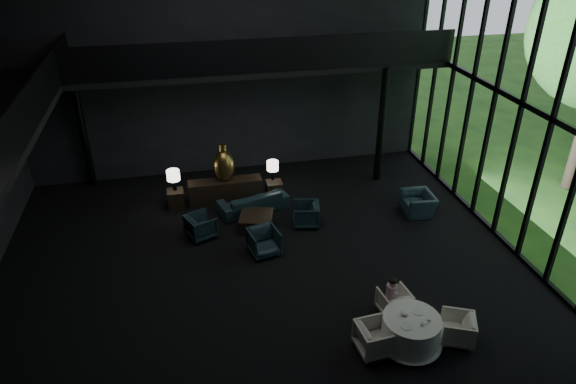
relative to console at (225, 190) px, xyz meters
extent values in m
cube|color=black|center=(0.61, -3.59, -0.38)|extent=(14.00, 12.00, 0.02)
cube|color=black|center=(0.61, 2.41, 3.62)|extent=(14.00, 0.04, 8.00)
cube|color=black|center=(0.61, -9.59, 3.62)|extent=(14.00, 0.04, 8.00)
cube|color=black|center=(1.61, 1.41, 3.62)|extent=(12.00, 2.00, 0.25)
cube|color=black|center=(-4.39, -3.59, 4.22)|extent=(0.06, 12.00, 1.00)
cube|color=black|center=(1.61, 0.41, 4.22)|extent=(12.00, 0.06, 1.00)
cylinder|color=black|center=(-4.39, 2.11, 1.62)|extent=(0.24, 0.24, 4.00)
cylinder|color=black|center=(5.41, 0.41, 1.62)|extent=(0.24, 0.24, 4.00)
cube|color=black|center=(0.00, 0.00, 0.00)|extent=(2.37, 0.54, 0.75)
ellipsoid|color=#9E6028|center=(0.00, 0.04, 0.89)|extent=(0.67, 0.67, 1.03)
cylinder|color=#9E6028|center=(0.00, 0.04, 1.51)|extent=(0.23, 0.23, 0.21)
cube|color=black|center=(-1.60, -0.01, -0.09)|extent=(0.52, 0.52, 0.57)
cylinder|color=black|center=(-1.60, 0.04, 0.37)|extent=(0.12, 0.12, 0.36)
cylinder|color=white|center=(-1.60, 0.04, 0.72)|extent=(0.41, 0.41, 0.33)
cube|color=black|center=(1.60, -0.11, -0.09)|extent=(0.52, 0.52, 0.57)
cylinder|color=black|center=(1.60, 0.10, 0.36)|extent=(0.12, 0.12, 0.34)
cylinder|color=white|center=(1.60, 0.10, 0.69)|extent=(0.39, 0.39, 0.31)
imported|color=#112A30|center=(0.78, -0.81, 0.07)|extent=(2.40, 1.25, 0.90)
imported|color=#213E43|center=(-0.93, -1.96, 0.01)|extent=(0.95, 0.97, 0.78)
imported|color=#1B3947|center=(2.21, -1.98, 0.02)|extent=(0.86, 0.90, 0.79)
imported|color=#213B44|center=(0.71, -3.17, 0.04)|extent=(0.96, 0.92, 0.84)
imported|color=#184349|center=(5.81, -2.07, 0.05)|extent=(0.68, 1.01, 0.86)
cube|color=black|center=(0.72, -1.82, -0.16)|extent=(1.20, 1.20, 0.43)
cylinder|color=white|center=(3.22, -7.25, 0.00)|extent=(1.26, 1.26, 0.75)
cone|color=white|center=(3.22, -7.25, -0.33)|extent=(1.43, 1.43, 0.10)
imported|color=beige|center=(3.28, -6.21, -0.07)|extent=(0.66, 0.62, 0.61)
imported|color=silver|center=(4.29, -7.35, -0.04)|extent=(0.82, 0.84, 0.67)
imported|color=beige|center=(2.41, -7.25, 0.01)|extent=(0.75, 0.80, 0.77)
cylinder|color=pink|center=(3.19, -6.22, 0.27)|extent=(0.27, 0.27, 0.39)
sphere|color=#D8A884|center=(3.19, -6.22, 0.56)|extent=(0.19, 0.19, 0.19)
ellipsoid|color=black|center=(3.19, -6.22, 0.59)|extent=(0.20, 0.20, 0.14)
cylinder|color=white|center=(2.99, -7.46, 0.38)|extent=(0.30, 0.30, 0.02)
cylinder|color=white|center=(3.42, -7.10, 0.38)|extent=(0.29, 0.29, 0.02)
cylinder|color=white|center=(3.43, -7.40, 0.38)|extent=(0.18, 0.18, 0.01)
cylinder|color=white|center=(3.53, -7.40, 0.42)|extent=(0.10, 0.10, 0.06)
ellipsoid|color=white|center=(3.09, -7.11, 0.42)|extent=(0.17, 0.17, 0.09)
cylinder|color=#99999E|center=(3.32, -7.50, 0.41)|extent=(0.07, 0.07, 0.07)
camera|label=1|loc=(-1.17, -14.78, 8.03)|focal=32.00mm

